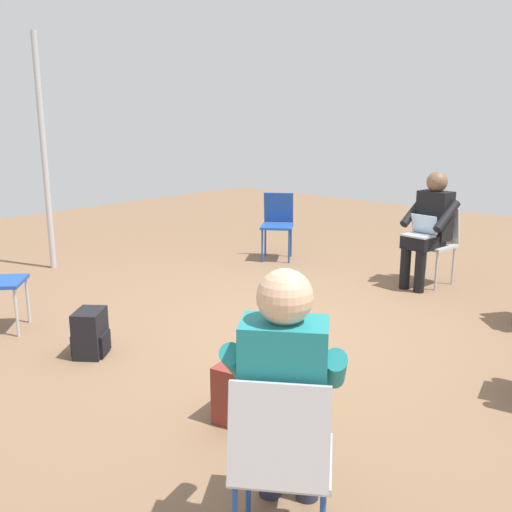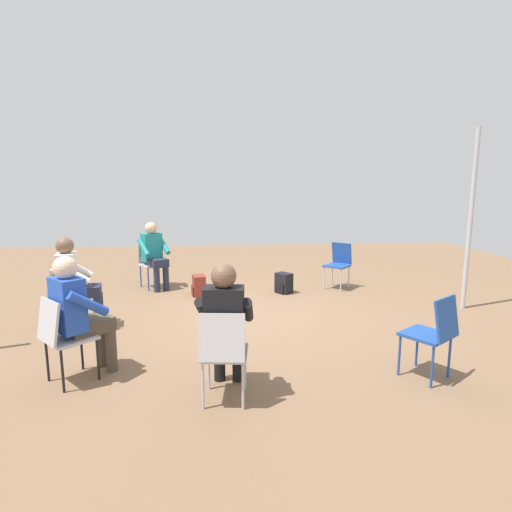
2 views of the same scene
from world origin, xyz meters
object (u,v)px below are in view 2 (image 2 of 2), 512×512
Objects in this scene: chair_northwest at (151,261)px; person_in_blue at (78,310)px; backpack_by_empty_chair at (199,287)px; chair_southeast at (434,331)px; chair_southwest at (63,334)px; person_with_laptop at (225,321)px; chair_south at (224,350)px; person_in_white at (75,278)px; chair_northeast at (339,262)px; chair_west at (63,294)px; backpack_near_laptop_user at (284,284)px; person_in_teal at (154,252)px.

chair_northwest is 0.69× the size of person_in_blue.
chair_southeast is at bearing -53.68° from backpack_by_empty_chair.
person_in_blue is at bearing 90.00° from chair_southwest.
chair_southeast is 0.69× the size of person_with_laptop.
chair_northwest and chair_south have the same top height.
person_in_blue is 3.18m from backpack_by_empty_chair.
chair_southeast is at bearing 40.71° from person_in_blue.
chair_southwest is at bearing 168.19° from chair_south.
person_in_blue reaches higher than chair_northwest.
person_in_white reaches higher than chair_south.
chair_northeast is 0.69× the size of person_in_blue.
chair_northeast and chair_southwest have the same top height.
chair_west is 1.58m from person_in_blue.
chair_northeast is 4.51m from person_in_white.
chair_northeast is 4.33m from person_with_laptop.
person_with_laptop is at bearing 74.24° from chair_northwest.
chair_south is 1.00× the size of chair_west.
person_with_laptop reaches higher than chair_northwest.
backpack_near_laptop_user is (2.44, -0.67, -0.34)m from chair_northwest.
chair_west is (-4.12, 1.75, 0.00)m from chair_southeast.
person_in_white is (-0.68, -2.12, 0.00)m from person_in_teal.
person_in_blue reaches higher than backpack_by_empty_chair.
chair_west is (-2.09, 2.03, 0.00)m from chair_south.
person_in_white is 3.46m from backpack_near_laptop_user.
chair_south is 0.69× the size of person_in_blue.
person_in_white is at bearing 38.30° from person_in_teal.
chair_south is 2.83m from person_in_white.
person_with_laptop is (1.36, -4.15, 0.20)m from chair_northwest.
chair_northeast and chair_southeast have the same top height.
chair_southeast is 2.36× the size of backpack_near_laptop_user.
chair_west is 2.36× the size of backpack_near_laptop_user.
person_in_teal is 1.00× the size of person_in_white.
chair_west is at bearing -90.00° from person_in_white.
chair_southeast is 4.48m from chair_west.
person_in_teal is 2.47m from backpack_near_laptop_user.
person_with_laptop reaches higher than chair_southeast.
chair_northwest is at bearing 135.53° from person_in_blue.
person_with_laptop reaches higher than chair_southwest.
person_in_blue is at bearing 55.18° from chair_northwest.
person_in_white is (-3.96, 1.79, 0.20)m from chair_southeast.
person_in_blue is (-1.40, 0.62, 0.20)m from chair_south.
chair_west is (-0.57, 1.52, 0.00)m from chair_southwest.
person_in_teal reaches higher than backpack_by_empty_chair.
chair_southeast is 5.10m from person_in_teal.
person_in_white is 3.44× the size of backpack_near_laptop_user.
person_with_laptop is (1.54, -0.34, 0.20)m from chair_southwest.
chair_southwest is 2.36× the size of backpack_near_laptop_user.
chair_southeast is (-0.15, -3.64, 0.00)m from chair_northeast.
person_in_blue is at bearing 139.98° from chair_southeast.
person_in_teal reaches higher than chair_northeast.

